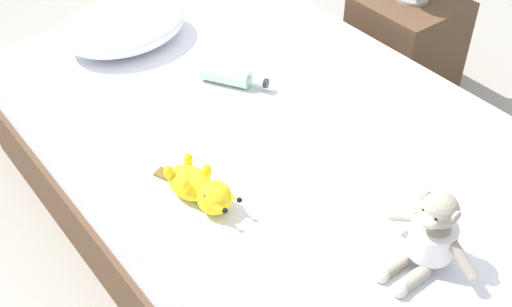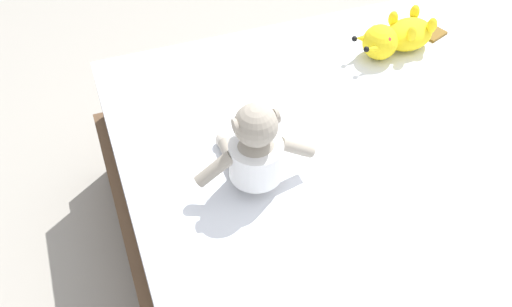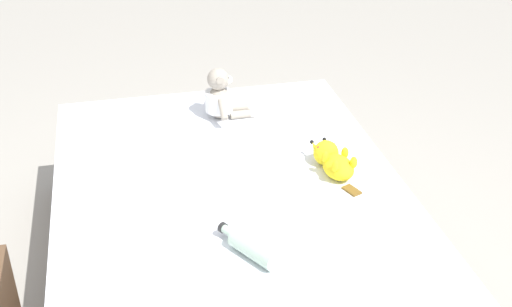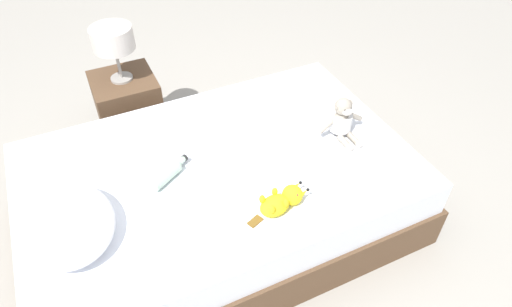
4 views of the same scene
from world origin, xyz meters
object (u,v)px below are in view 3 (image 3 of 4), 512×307
at_px(plush_monkey, 221,97).
at_px(glass_bottle, 253,247).
at_px(plush_yellow_creature, 333,160).
at_px(bed, 239,260).

bearing_deg(plush_monkey, glass_bottle, 85.68).
relative_size(plush_yellow_creature, glass_bottle, 1.37).
height_order(plush_monkey, plush_yellow_creature, plush_monkey).
xyz_separation_m(bed, glass_bottle, (0.00, 0.27, 0.27)).
height_order(bed, plush_yellow_creature, plush_yellow_creature).
distance_m(plush_monkey, glass_bottle, 0.99).
distance_m(plush_monkey, plush_yellow_creature, 0.65).
height_order(bed, plush_monkey, plush_monkey).
distance_m(plush_yellow_creature, glass_bottle, 0.60).
height_order(plush_monkey, glass_bottle, plush_monkey).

